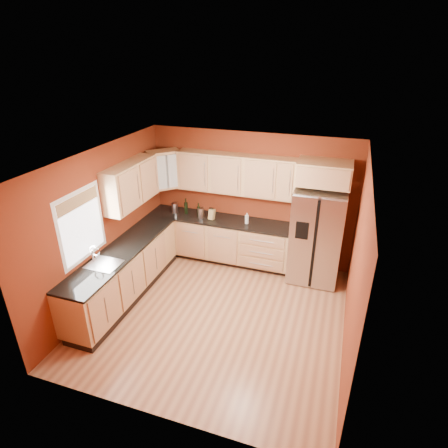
{
  "coord_description": "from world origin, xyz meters",
  "views": [
    {
      "loc": [
        1.68,
        -4.64,
        4.0
      ],
      "look_at": [
        -0.18,
        0.9,
        1.22
      ],
      "focal_mm": 30.0,
      "sensor_mm": 36.0,
      "label": 1
    }
  ],
  "objects": [
    {
      "name": "wall_left",
      "position": [
        -2.0,
        0.0,
        1.3
      ],
      "size": [
        0.04,
        4.0,
        2.6
      ],
      "primitive_type": "cube",
      "color": "maroon",
      "rests_on": "floor"
    },
    {
      "name": "wall_right",
      "position": [
        2.0,
        0.0,
        1.3
      ],
      "size": [
        0.04,
        4.0,
        2.6
      ],
      "primitive_type": "cube",
      "color": "maroon",
      "rests_on": "floor"
    },
    {
      "name": "over_fridge_cabinet",
      "position": [
        1.35,
        1.7,
        2.05
      ],
      "size": [
        0.92,
        0.6,
        0.4
      ],
      "primitive_type": "cube",
      "color": "tan",
      "rests_on": "wall_back"
    },
    {
      "name": "sink_faucet",
      "position": [
        -1.69,
        -0.5,
        1.07
      ],
      "size": [
        0.5,
        0.42,
        0.3
      ],
      "primitive_type": null,
      "color": "silver",
      "rests_on": "countertop_left"
    },
    {
      "name": "floor",
      "position": [
        0.0,
        0.0,
        0.0
      ],
      "size": [
        4.0,
        4.0,
        0.0
      ],
      "primitive_type": "plane",
      "color": "#935739",
      "rests_on": "ground"
    },
    {
      "name": "wall_back",
      "position": [
        0.0,
        2.0,
        1.3
      ],
      "size": [
        4.0,
        0.04,
        2.6
      ],
      "primitive_type": "cube",
      "color": "maroon",
      "rests_on": "floor"
    },
    {
      "name": "soap_dispenser",
      "position": [
        0.03,
        1.66,
        1.03
      ],
      "size": [
        0.08,
        0.08,
        0.21
      ],
      "primitive_type": "cylinder",
      "rotation": [
        0.0,
        0.0,
        -0.15
      ],
      "color": "silver",
      "rests_on": "countertop_back"
    },
    {
      "name": "ceiling",
      "position": [
        0.0,
        0.0,
        2.6
      ],
      "size": [
        4.0,
        4.0,
        0.0
      ],
      "primitive_type": "plane",
      "color": "silver",
      "rests_on": "wall_back"
    },
    {
      "name": "refrigerator",
      "position": [
        1.35,
        1.62,
        0.89
      ],
      "size": [
        0.9,
        0.75,
        1.78
      ],
      "primitive_type": "cube",
      "color": "#AEAEB3",
      "rests_on": "floor"
    },
    {
      "name": "countertop_left",
      "position": [
        -1.69,
        0.0,
        0.9
      ],
      "size": [
        0.62,
        2.8,
        0.04
      ],
      "primitive_type": "cube",
      "color": "black",
      "rests_on": "base_cabinets_left"
    },
    {
      "name": "knife_block",
      "position": [
        -0.68,
        1.63,
        1.02
      ],
      "size": [
        0.12,
        0.11,
        0.21
      ],
      "primitive_type": "cube",
      "rotation": [
        0.0,
        0.0,
        -0.2
      ],
      "color": "tan",
      "rests_on": "countertop_back"
    },
    {
      "name": "wine_bottle_a",
      "position": [
        -1.26,
        1.72,
        1.08
      ],
      "size": [
        0.08,
        0.08,
        0.33
      ],
      "primitive_type": null,
      "rotation": [
        0.0,
        0.0,
        0.07
      ],
      "color": "black",
      "rests_on": "countertop_back"
    },
    {
      "name": "canister_right",
      "position": [
        -1.5,
        1.69,
        1.02
      ],
      "size": [
        0.15,
        0.15,
        0.21
      ],
      "primitive_type": "cylinder",
      "rotation": [
        0.0,
        0.0,
        -0.2
      ],
      "color": "#AEAEB3",
      "rests_on": "countertop_back"
    },
    {
      "name": "base_cabinets_back",
      "position": [
        -0.55,
        1.7,
        0.44
      ],
      "size": [
        2.9,
        0.6,
        0.88
      ],
      "primitive_type": "cube",
      "color": "tan",
      "rests_on": "floor"
    },
    {
      "name": "countertop_back",
      "position": [
        -0.55,
        1.69,
        0.9
      ],
      "size": [
        2.9,
        0.62,
        0.04
      ],
      "primitive_type": "cube",
      "color": "black",
      "rests_on": "base_cabinets_back"
    },
    {
      "name": "corner_upper_cabinet",
      "position": [
        -1.67,
        1.67,
        1.83
      ],
      "size": [
        0.67,
        0.67,
        0.75
      ],
      "primitive_type": "cube",
      "rotation": [
        0.0,
        0.0,
        0.79
      ],
      "color": "tan",
      "rests_on": "wall_back"
    },
    {
      "name": "upper_cabinets_left",
      "position": [
        -1.83,
        0.72,
        1.83
      ],
      "size": [
        0.33,
        1.35,
        0.75
      ],
      "primitive_type": "cube",
      "color": "tan",
      "rests_on": "wall_left"
    },
    {
      "name": "upper_cabinets_back",
      "position": [
        -0.25,
        1.83,
        1.83
      ],
      "size": [
        2.3,
        0.33,
        0.75
      ],
      "primitive_type": "cube",
      "color": "tan",
      "rests_on": "wall_back"
    },
    {
      "name": "wall_front",
      "position": [
        0.0,
        -2.0,
        1.3
      ],
      "size": [
        4.0,
        0.04,
        2.6
      ],
      "primitive_type": "cube",
      "color": "maroon",
      "rests_on": "floor"
    },
    {
      "name": "canister_left",
      "position": [
        -0.91,
        1.63,
        1.02
      ],
      "size": [
        0.16,
        0.16,
        0.21
      ],
      "primitive_type": "cylinder",
      "rotation": [
        0.0,
        0.0,
        -0.35
      ],
      "color": "#AEAEB3",
      "rests_on": "countertop_back"
    },
    {
      "name": "wine_bottle_b",
      "position": [
        -0.95,
        1.63,
        1.07
      ],
      "size": [
        0.07,
        0.07,
        0.3
      ],
      "primitive_type": null,
      "rotation": [
        0.0,
        0.0,
        -0.01
      ],
      "color": "black",
      "rests_on": "countertop_back"
    },
    {
      "name": "base_cabinets_left",
      "position": [
        -1.7,
        0.0,
        0.44
      ],
      "size": [
        0.6,
        2.8,
        0.88
      ],
      "primitive_type": "cube",
      "color": "tan",
      "rests_on": "floor"
    },
    {
      "name": "window",
      "position": [
        -1.98,
        -0.5,
        1.55
      ],
      "size": [
        0.03,
        0.9,
        1.0
      ],
      "primitive_type": "cube",
      "color": "white",
      "rests_on": "wall_left"
    }
  ]
}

